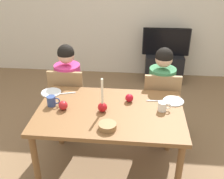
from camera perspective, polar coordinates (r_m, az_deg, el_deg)
ground_plane at (r=3.08m, az=-0.38°, el=-16.25°), size 7.68×7.68×0.00m
back_wall at (r=4.88m, az=2.88°, el=17.84°), size 6.40×0.10×2.60m
dining_table at (r=2.66m, az=-0.42°, el=-5.88°), size 1.40×0.90×0.75m
chair_left at (r=3.34m, az=-8.99°, el=-1.75°), size 0.40×0.40×0.90m
chair_right at (r=3.26m, az=10.00°, el=-2.66°), size 0.40×0.40×0.90m
person_left_child at (r=3.34m, az=-8.93°, el=-0.61°), size 0.30×0.30×1.17m
person_right_child at (r=3.26m, az=10.04°, el=-1.50°), size 0.30×0.30×1.17m
tv_stand at (r=4.91m, az=10.71°, el=4.51°), size 0.64×0.40×0.48m
tv at (r=4.75m, az=11.21°, el=9.73°), size 0.79×0.05×0.46m
candle_centerpiece at (r=2.57m, az=-2.00°, el=-3.26°), size 0.09×0.09×0.34m
plate_left at (r=2.98m, az=-12.55°, el=-0.61°), size 0.21×0.21×0.01m
plate_right at (r=2.82m, az=12.65°, el=-2.37°), size 0.21×0.21×0.01m
mug_left at (r=2.73m, az=-12.45°, el=-2.34°), size 0.13×0.08×0.10m
mug_right at (r=2.64m, az=10.51°, el=-3.46°), size 0.13×0.08×0.09m
fork_left at (r=2.94m, az=-9.34°, el=-0.76°), size 0.18×0.07×0.01m
fork_right at (r=2.80m, az=9.04°, el=-2.34°), size 0.18×0.02×0.01m
bowl_walnuts at (r=2.36m, az=-0.96°, el=-7.64°), size 0.16×0.16×0.05m
apple_near_candle at (r=2.65m, az=-10.15°, el=-3.28°), size 0.09×0.09×0.09m
apple_by_left_plate at (r=2.74m, az=3.62°, el=-1.78°), size 0.08×0.08×0.08m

